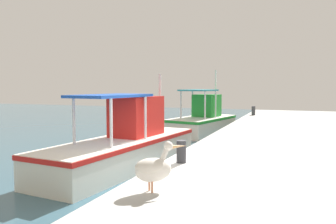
# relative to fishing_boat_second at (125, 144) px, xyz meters

# --- Properties ---
(fishing_boat_second) EXTENTS (6.68, 2.58, 2.99)m
(fishing_boat_second) POSITION_rel_fishing_boat_second_xyz_m (0.00, 0.00, 0.00)
(fishing_boat_second) COLOR silver
(fishing_boat_second) RESTS_ON ground
(fishing_boat_third) EXTENTS (4.92, 2.92, 3.47)m
(fishing_boat_third) POSITION_rel_fishing_boat_second_xyz_m (8.11, -0.33, -0.02)
(fishing_boat_third) COLOR silver
(fishing_boat_third) RESTS_ON ground
(pelican) EXTENTS (0.83, 0.81, 0.82)m
(pelican) POSITION_rel_fishing_boat_second_xyz_m (-4.33, -2.82, 0.48)
(pelican) COLOR tan
(pelican) RESTS_ON quay_pier
(mooring_bollard_second) EXTENTS (0.22, 0.22, 0.51)m
(mooring_bollard_second) POSITION_rel_fishing_boat_second_xyz_m (-2.16, -2.58, 0.34)
(mooring_bollard_second) COLOR #333338
(mooring_bollard_second) RESTS_ON quay_pier
(mooring_bollard_third) EXTENTS (0.22, 0.22, 0.54)m
(mooring_bollard_third) POSITION_rel_fishing_boat_second_xyz_m (11.49, -2.58, 0.35)
(mooring_bollard_third) COLOR #333338
(mooring_bollard_third) RESTS_ON quay_pier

